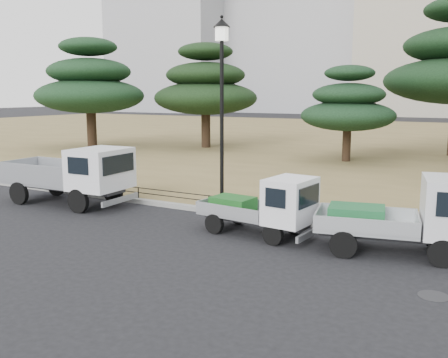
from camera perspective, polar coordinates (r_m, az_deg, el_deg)
The scene contains 13 objects.
ground at distance 14.04m, azimuth -4.01°, elevation -6.46°, with size 220.00×220.00×0.00m, color black.
lawn at distance 42.68m, azimuth 19.15°, elevation 4.09°, with size 120.00×56.00×0.15m, color olive.
curb at distance 16.18m, azimuth 1.04°, elevation -3.94°, with size 120.00×0.25×0.16m, color gray.
truck_large at distance 18.38m, azimuth -16.90°, elevation 0.70°, with size 4.80×2.06×2.07m.
truck_kei_front at distance 13.81m, azimuth 4.65°, elevation -3.10°, with size 3.34×1.69×1.70m.
truck_kei_rear at distance 12.96m, azimuth 20.29°, elevation -3.96°, with size 3.98×2.29×1.96m.
street_lamp at distance 16.26m, azimuth -0.26°, elevation 10.98°, with size 0.54×0.54×6.08m.
pipe_fence at distance 16.23m, azimuth 1.29°, elevation -2.60°, with size 38.00×0.04×0.40m.
tarp_pile at distance 21.43m, azimuth -17.59°, elevation 0.13°, with size 1.32×0.99×0.86m.
manhole at distance 10.83m, azimuth 22.84°, elevation -12.22°, with size 0.60×0.60×0.01m, color #2D2D30.
pine_west_far at distance 35.95m, azimuth -15.10°, elevation 10.35°, with size 7.41×7.41×7.48m.
pine_west_near at distance 34.99m, azimuth -2.12°, elevation 10.39°, with size 7.16×7.16×7.16m.
pine_center_left at distance 28.59m, azimuth 14.00°, elevation 8.07°, with size 5.20×5.20×5.28m.
Camera 1 is at (7.42, -11.26, 3.93)m, focal length 40.00 mm.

